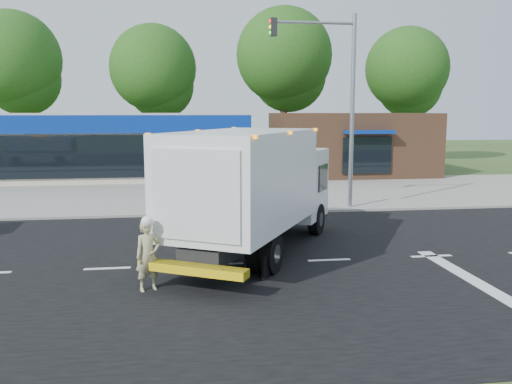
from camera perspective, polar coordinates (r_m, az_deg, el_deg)
The scene contains 11 objects.
ground at distance 15.28m, azimuth 7.70°, elevation -7.16°, with size 120.00×120.00×0.00m, color #385123.
road_asphalt at distance 15.28m, azimuth 7.70°, elevation -7.15°, with size 60.00×14.00×0.02m, color black.
sidewalk at distance 23.08m, azimuth 2.26°, elevation -1.61°, with size 60.00×2.40×0.12m, color gray.
parking_apron at distance 28.74m, azimuth 0.24°, elevation 0.29°, with size 60.00×9.00×0.02m, color gray.
lane_markings at distance 14.48m, azimuth 14.36°, elevation -8.17°, with size 55.20×7.00×0.01m.
ems_box_truck at distance 15.46m, azimuth -0.17°, elevation 0.96°, with size 6.11×8.32×3.60m.
emergency_worker at distance 12.72m, azimuth -11.29°, elevation -6.42°, with size 0.71×0.60×1.76m.
retail_strip_mall at distance 34.52m, azimuth -16.21°, elevation 4.67°, with size 18.00×6.20×4.00m.
brown_storefront at distance 35.94m, azimuth 10.03°, elevation 5.00°, with size 10.00×6.70×4.00m.
traffic_signal_pole at distance 22.69m, azimuth 8.57°, elevation 10.46°, with size 3.51×0.25×8.00m.
background_trees at distance 42.57m, azimuth -3.67°, elevation 12.88°, with size 36.77×7.39×12.10m.
Camera 1 is at (-4.01, -14.17, 4.10)m, focal length 38.00 mm.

